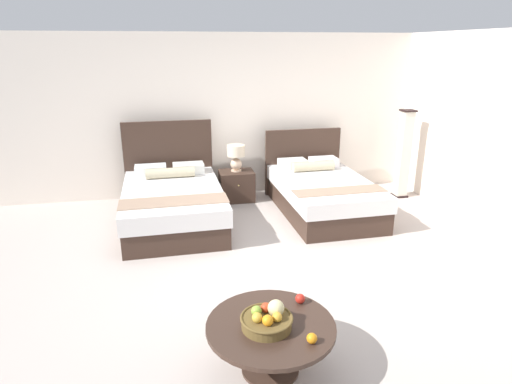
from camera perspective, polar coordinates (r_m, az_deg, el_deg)
The scene contains 12 objects.
ground_plane at distance 5.15m, azimuth 2.41°, elevation -9.58°, with size 9.72×9.24×0.02m, color #BAADA4.
wall_back at distance 7.40m, azimuth -2.60°, elevation 9.84°, with size 9.72×0.12×2.61m, color white.
wall_side_right at distance 6.45m, azimuth 29.30°, elevation 6.24°, with size 0.12×4.84×2.61m, color silver.
bed_near_window at distance 6.36m, azimuth -10.72°, elevation -1.20°, with size 1.42×2.16×1.30m.
bed_near_corner at distance 6.72m, azimuth 8.52°, elevation -0.10°, with size 1.33×2.11×1.10m.
nightstand at distance 7.16m, azimuth -2.53°, elevation 0.82°, with size 0.55×0.45×0.49m.
table_lamp at distance 7.05m, azimuth -2.61°, elevation 4.79°, with size 0.28×0.28×0.43m.
coffee_table at distance 3.51m, azimuth 1.91°, elevation -17.86°, with size 0.98×0.98×0.42m.
fruit_bowl at distance 3.39m, azimuth 1.47°, elevation -16.14°, with size 0.39×0.39×0.20m.
loose_apple at distance 3.69m, azimuth 5.74°, elevation -13.57°, with size 0.08×0.08×0.08m.
loose_orange at distance 3.28m, azimuth 7.24°, elevation -18.28°, with size 0.08×0.08×0.08m.
floor_lamp_corner at distance 7.60m, azimuth 18.57°, elevation 4.64°, with size 0.21×0.21×1.45m.
Camera 1 is at (-1.09, -4.42, 2.41)m, focal length 30.90 mm.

